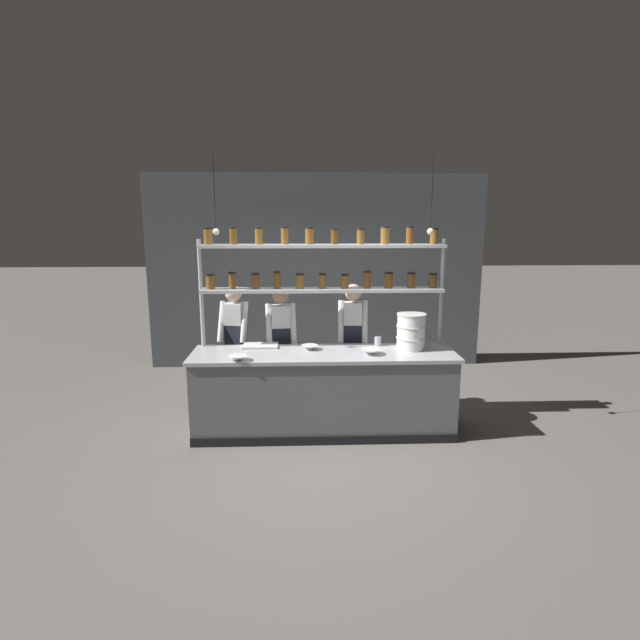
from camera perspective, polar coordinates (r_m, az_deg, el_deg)
The scene contains 14 objects.
ground_plane at distance 5.80m, azimuth 0.40°, elevation -12.52°, with size 40.00×40.00×0.00m, color slate.
back_wall at distance 7.96m, azimuth -0.45°, elevation 5.48°, with size 5.30×0.12×3.05m, color #4C5156.
prep_counter at distance 5.63m, azimuth 0.41°, elevation -8.24°, with size 2.90×0.76×0.92m.
spice_shelf_unit at distance 5.66m, azimuth 0.26°, elevation 5.62°, with size 2.79×0.28×2.28m.
chef_left at distance 6.29m, azimuth -9.71°, elevation -2.20°, with size 0.40×0.32×1.56m.
chef_center at distance 6.06m, azimuth -4.48°, elevation -2.57°, with size 0.38×0.30×1.57m.
chef_right at distance 6.12m, azimuth 3.75°, elevation -2.23°, with size 0.38×0.30×1.59m.
container_stack at distance 5.67m, azimuth 10.36°, elevation -1.29°, with size 0.33×0.33×0.40m.
cutting_board at distance 5.76m, azimuth -6.82°, elevation -2.93°, with size 0.40×0.26×0.02m.
prep_bowl_near_left at distance 5.59m, azimuth -1.19°, elevation -3.15°, with size 0.19×0.19×0.05m.
prep_bowl_center_front at distance 5.23m, azimuth -9.41°, elevation -4.34°, with size 0.21×0.21×0.06m.
prep_bowl_center_back at distance 5.43m, azimuth 5.82°, elevation -3.63°, with size 0.22×0.22×0.06m.
serving_cup_front at distance 5.80m, azimuth 6.62°, elevation -2.40°, with size 0.08×0.08×0.11m.
pendant_light_row at distance 5.30m, azimuth 0.46°, elevation 10.59°, with size 2.32×0.07×0.81m.
Camera 1 is at (-0.25, -5.29, 2.36)m, focal length 28.00 mm.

